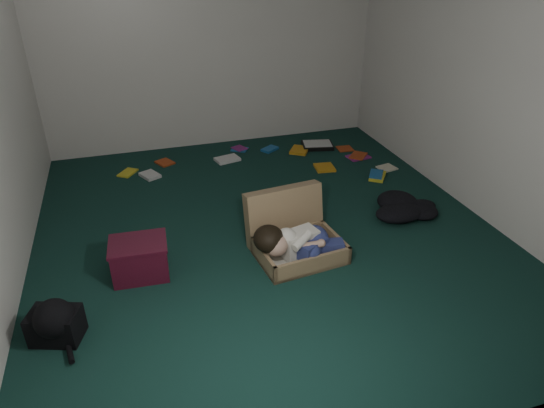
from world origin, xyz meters
TOP-DOWN VIEW (x-y plane):
  - floor at (0.00, 0.00)m, footprint 4.50×4.50m
  - wall_back at (0.00, 2.25)m, footprint 4.50×0.00m
  - wall_front at (0.00, -2.25)m, footprint 4.50×0.00m
  - wall_right at (2.00, 0.00)m, footprint 0.00×4.50m
  - suitcase at (0.12, -0.36)m, footprint 0.75×0.74m
  - person at (0.09, -0.54)m, footprint 0.75×0.36m
  - maroon_bin at (-1.13, -0.34)m, footprint 0.45×0.37m
  - backpack at (-1.70, -0.88)m, footprint 0.47×0.42m
  - clothing_pile at (1.38, -0.07)m, footprint 0.60×0.55m
  - paper_tray at (1.18, 1.72)m, footprint 0.43×0.36m
  - book_scatter at (0.57, 1.47)m, footprint 3.05×1.49m

SIDE VIEW (x-z plane):
  - floor at x=0.00m, z-range 0.00..0.00m
  - book_scatter at x=0.57m, z-range 0.00..0.02m
  - paper_tray at x=1.18m, z-range 0.00..0.05m
  - clothing_pile at x=1.38m, z-range 0.00..0.16m
  - backpack at x=-1.70m, z-range 0.00..0.24m
  - suitcase at x=0.12m, z-range -0.10..0.40m
  - maroon_bin at x=-1.13m, z-range 0.00..0.30m
  - person at x=0.09m, z-range 0.04..0.35m
  - wall_back at x=0.00m, z-range -0.95..3.55m
  - wall_front at x=0.00m, z-range -0.95..3.55m
  - wall_right at x=2.00m, z-range -0.95..3.55m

